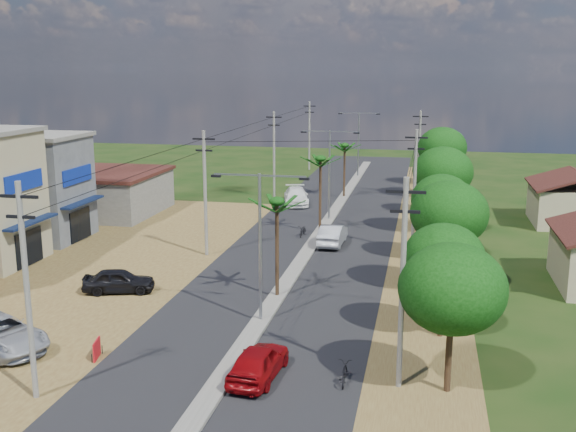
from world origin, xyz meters
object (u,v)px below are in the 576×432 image
moto_rider_east (344,374)px  car_parked_silver (0,334)px  roadside_sign (97,350)px  car_parked_dark (119,281)px  car_red_near (258,363)px  car_silver_mid (333,235)px  car_white_far (296,197)px

moto_rider_east → car_parked_silver: bearing=-2.8°
roadside_sign → car_parked_dark: bearing=96.9°
car_red_near → roadside_sign: size_ratio=4.00×
car_parked_silver → roadside_sign: 5.02m
car_silver_mid → car_parked_silver: size_ratio=0.84×
car_silver_mid → roadside_sign: (-7.84, -22.68, -0.33)m
moto_rider_east → roadside_sign: size_ratio=1.52×
car_white_far → roadside_sign: size_ratio=5.06×
car_red_near → car_parked_silver: size_ratio=0.77×
car_silver_mid → car_parked_dark: bearing=52.6°
car_parked_silver → moto_rider_east: car_parked_silver is taller
moto_rider_east → car_red_near: bearing=2.0°
car_parked_dark → moto_rider_east: size_ratio=2.54×
car_white_far → car_parked_silver: car_white_far is taller
car_red_near → car_parked_silver: bearing=2.9°
car_white_far → car_parked_silver: 38.19m
car_red_near → car_silver_mid: car_silver_mid is taller
car_white_far → moto_rider_east: 38.88m
car_red_near → moto_rider_east: size_ratio=2.63×
moto_rider_east → car_white_far: bearing=-78.1°
car_parked_dark → car_red_near: bearing=-146.4°
roadside_sign → car_parked_silver: bearing=167.4°
car_parked_silver → car_parked_dark: 9.19m
car_parked_silver → moto_rider_east: 16.56m
car_parked_silver → moto_rider_east: size_ratio=3.41×
car_parked_silver → car_white_far: bearing=15.4°
car_silver_mid → moto_rider_east: (3.70, -22.89, -0.35)m
car_silver_mid → car_white_far: (-5.70, 14.84, 0.01)m
moto_rider_east → car_parked_dark: bearing=-34.1°
car_red_near → car_silver_mid: 23.15m
car_red_near → car_parked_dark: (-11.01, 9.47, -0.03)m
roadside_sign → car_white_far: bearing=74.2°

